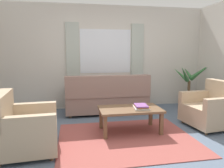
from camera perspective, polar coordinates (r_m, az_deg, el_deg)
name	(u,v)px	position (r m, az deg, el deg)	size (l,w,h in m)	color
ground_plane	(126,139)	(3.74, 3.81, -14.16)	(6.24, 6.24, 0.00)	slate
wall_back	(105,57)	(5.67, -1.76, 7.04)	(5.32, 0.12, 2.60)	silver
window_with_curtains	(106,51)	(5.59, -1.64, 8.55)	(1.98, 0.07, 1.40)	white
area_rug	(126,139)	(3.74, 3.81, -14.07)	(2.22, 1.80, 0.01)	#9E4C47
couch	(107,98)	(5.13, -1.39, -3.61)	(1.90, 0.82, 0.92)	gray
armchair_left	(23,129)	(3.40, -22.26, -10.77)	(0.87, 0.89, 0.88)	tan
armchair_right	(211,108)	(4.64, 24.62, -5.85)	(0.91, 0.93, 0.88)	tan
coffee_table	(130,111)	(3.93, 4.74, -7.14)	(1.10, 0.64, 0.44)	brown
book_stack_on_table	(141,107)	(3.91, 7.67, -5.93)	(0.30, 0.37, 0.07)	beige
potted_plant	(190,89)	(5.96, 19.66, -1.26)	(1.12, 1.16, 1.15)	#9E6B4C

